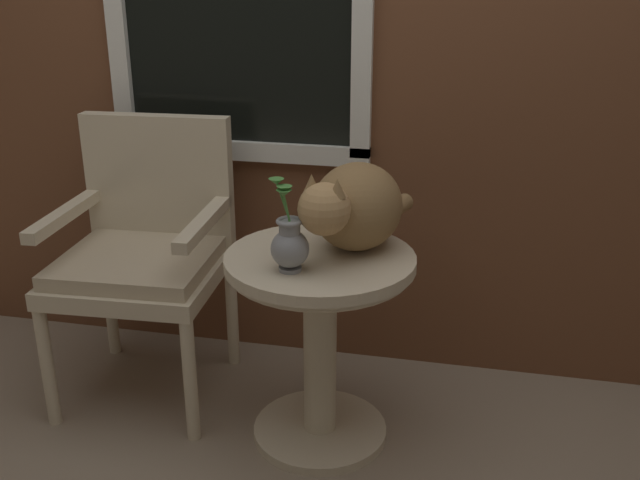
{
  "coord_description": "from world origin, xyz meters",
  "views": [
    {
      "loc": [
        0.51,
        -1.87,
        1.49
      ],
      "look_at": [
        0.07,
        0.13,
        0.69
      ],
      "focal_mm": 41.1,
      "sensor_mm": 36.0,
      "label": 1
    }
  ],
  "objects": [
    {
      "name": "ground_plane",
      "position": [
        0.0,
        0.0,
        0.0
      ],
      "size": [
        6.0,
        6.0,
        0.0
      ],
      "primitive_type": "plane",
      "color": "gray"
    },
    {
      "name": "back_wall",
      "position": [
        -0.01,
        0.69,
        1.3
      ],
      "size": [
        4.0,
        0.07,
        2.6
      ],
      "color": "brown",
      "rests_on": "ground_plane"
    },
    {
      "name": "cat",
      "position": [
        0.16,
        0.2,
        0.78
      ],
      "size": [
        0.35,
        0.59,
        0.28
      ],
      "color": "olive",
      "rests_on": "wicker_side_table"
    },
    {
      "name": "wicker_side_table",
      "position": [
        0.07,
        0.13,
        0.45
      ],
      "size": [
        0.58,
        0.58,
        0.64
      ],
      "color": "beige",
      "rests_on": "ground_plane"
    },
    {
      "name": "wicker_chair",
      "position": [
        -0.59,
        0.33,
        0.55
      ],
      "size": [
        0.57,
        0.56,
        0.97
      ],
      "color": "beige",
      "rests_on": "ground_plane"
    },
    {
      "name": "pewter_vase_with_ivy",
      "position": [
        0.01,
        0.0,
        0.73
      ],
      "size": [
        0.12,
        0.11,
        0.27
      ],
      "color": "gray",
      "rests_on": "wicker_side_table"
    }
  ]
}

